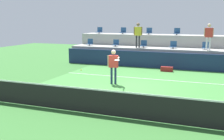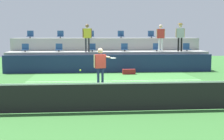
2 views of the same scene
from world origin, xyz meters
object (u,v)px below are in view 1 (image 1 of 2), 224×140
stadium_chair_upper_far_left (99,31)px  stadium_chair_upper_left (123,31)px  stadium_chair_lower_right (206,46)px  stadium_chair_upper_right (208,33)px  stadium_chair_lower_left (116,44)px  tennis_player (114,63)px  tennis_ball (81,70)px  stadium_chair_lower_mid_right (173,45)px  stadium_chair_lower_far_left (90,43)px  equipment_bag (167,69)px  spectator_in_grey (209,34)px  spectator_in_white (138,33)px  stadium_chair_lower_mid_left (144,44)px  stadium_chair_upper_mid_left (149,32)px  stadium_chair_upper_mid_right (177,32)px

stadium_chair_upper_far_left → stadium_chair_upper_left: (2.08, 0.00, 0.00)m
stadium_chair_lower_right → stadium_chair_upper_right: bearing=89.7°
stadium_chair_lower_left → tennis_player: stadium_chair_lower_left is taller
stadium_chair_lower_left → tennis_ball: size_ratio=7.65×
stadium_chair_lower_mid_right → stadium_chair_lower_far_left: bearing=180.0°
tennis_player → tennis_ball: tennis_player is taller
stadium_chair_lower_right → equipment_bag: 3.36m
tennis_player → spectator_in_grey: (4.25, 6.34, 1.22)m
stadium_chair_upper_right → equipment_bag: stadium_chair_upper_right is taller
spectator_in_white → tennis_ball: 8.30m
spectator_in_white → spectator_in_grey: 4.77m
stadium_chair_upper_far_left → stadium_chair_lower_left: bearing=-40.5°
stadium_chair_lower_mid_left → equipment_bag: 3.32m
stadium_chair_lower_right → spectator_in_grey: 0.94m
stadium_chair_lower_far_left → stadium_chair_upper_mid_left: bearing=22.9°
stadium_chair_lower_far_left → stadium_chair_upper_left: (2.13, 1.80, 0.85)m
stadium_chair_lower_left → tennis_player: bearing=-70.7°
stadium_chair_lower_mid_left → spectator_in_grey: 4.54m
stadium_chair_upper_left → stadium_chair_upper_far_left: bearing=180.0°
stadium_chair_lower_right → tennis_player: size_ratio=0.29×
stadium_chair_upper_far_left → stadium_chair_upper_right: (8.55, 0.00, 0.00)m
stadium_chair_lower_left → spectator_in_white: bearing=-11.9°
stadium_chair_lower_left → spectator_in_grey: spectator_in_grey is taller
stadium_chair_upper_mid_right → tennis_player: (-1.90, -8.53, -1.23)m
stadium_chair_upper_mid_left → equipment_bag: (2.16, -4.00, -2.16)m
stadium_chair_lower_mid_right → equipment_bag: bearing=-90.6°
spectator_in_grey → equipment_bag: spectator_in_grey is taller
stadium_chair_lower_mid_left → stadium_chair_lower_left: bearing=180.0°
stadium_chair_upper_mid_left → equipment_bag: bearing=-61.7°
spectator_in_grey → tennis_ball: spectator_in_grey is taller
stadium_chair_lower_right → tennis_ball: size_ratio=7.65×
stadium_chair_upper_left → equipment_bag: (4.29, -4.00, -2.16)m
stadium_chair_lower_far_left → equipment_bag: stadium_chair_lower_far_left is taller
spectator_in_white → spectator_in_grey: spectator_in_white is taller
stadium_chair_lower_mid_right → stadium_chair_lower_left: bearing=180.0°
spectator_in_grey → equipment_bag: bearing=-142.1°
tennis_ball → equipment_bag: tennis_ball is taller
spectator_in_white → stadium_chair_lower_mid_right: bearing=8.9°
stadium_chair_lower_mid_right → stadium_chair_upper_right: 2.93m
stadium_chair_upper_mid_left → spectator_in_grey: bearing=-25.9°
stadium_chair_lower_right → stadium_chair_upper_mid_right: stadium_chair_upper_mid_right is taller
spectator_in_white → spectator_in_grey: size_ratio=1.02×
stadium_chair_lower_far_left → stadium_chair_lower_mid_left: (4.31, 0.00, 0.00)m
stadium_chair_lower_far_left → tennis_ball: (3.62, -8.57, -0.47)m
stadium_chair_upper_right → tennis_ball: stadium_chair_upper_right is taller
spectator_in_white → stadium_chair_lower_far_left: bearing=174.5°
stadium_chair_lower_left → spectator_in_grey: 6.67m
stadium_chair_lower_mid_right → spectator_in_white: 2.63m
spectator_in_white → tennis_ball: bearing=-92.5°
stadium_chair_upper_mid_left → stadium_chair_upper_left: bearing=180.0°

